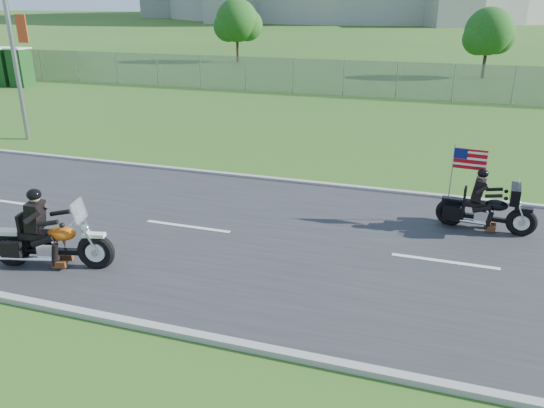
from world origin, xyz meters
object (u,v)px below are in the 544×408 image
(porta_toilet_b, at_px, (3,67))
(motorcycle_lead, at_px, (50,243))
(porta_toilet_a, at_px, (20,68))
(motorcycle_follow, at_px, (486,210))

(porta_toilet_b, xyz_separation_m, motorcycle_lead, (19.66, -19.70, -0.60))
(porta_toilet_a, bearing_deg, motorcycle_follow, -29.13)
(motorcycle_lead, height_order, motorcycle_follow, motorcycle_follow)
(motorcycle_lead, bearing_deg, motorcycle_follow, 15.29)
(porta_toilet_b, distance_m, motorcycle_lead, 27.84)
(porta_toilet_a, bearing_deg, porta_toilet_b, 180.00)
(porta_toilet_b, xyz_separation_m, motorcycle_follow, (28.24, -14.96, -0.62))
(porta_toilet_a, distance_m, porta_toilet_b, 1.40)
(porta_toilet_b, relative_size, motorcycle_lead, 0.90)
(porta_toilet_a, bearing_deg, motorcycle_lead, -47.17)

